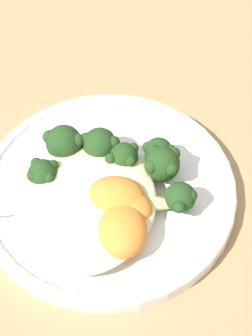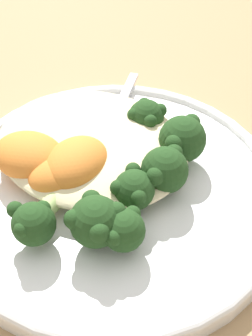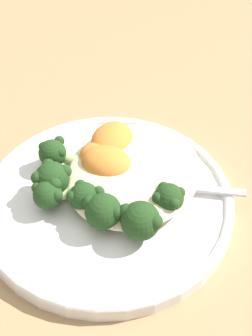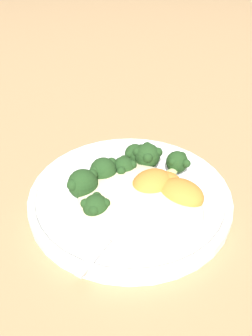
{
  "view_description": "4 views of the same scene",
  "coord_description": "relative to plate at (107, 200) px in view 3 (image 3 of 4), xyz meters",
  "views": [
    {
      "loc": [
        -0.36,
        -0.08,
        0.54
      ],
      "look_at": [
        0.03,
        -0.02,
        0.03
      ],
      "focal_mm": 60.0,
      "sensor_mm": 36.0,
      "label": 1
    },
    {
      "loc": [
        0.18,
        -0.23,
        0.32
      ],
      "look_at": [
        0.03,
        0.0,
        0.04
      ],
      "focal_mm": 50.0,
      "sensor_mm": 36.0,
      "label": 2
    },
    {
      "loc": [
        0.34,
        0.18,
        0.43
      ],
      "look_at": [
        0.0,
        0.02,
        0.06
      ],
      "focal_mm": 50.0,
      "sensor_mm": 36.0,
      "label": 3
    },
    {
      "loc": [
        -0.25,
        0.26,
        0.33
      ],
      "look_at": [
        0.04,
        -0.01,
        0.05
      ],
      "focal_mm": 35.0,
      "sensor_mm": 36.0,
      "label": 4
    }
  ],
  "objects": [
    {
      "name": "quinoa_mound",
      "position": [
        -0.04,
        0.02,
        0.02
      ],
      "size": [
        0.18,
        0.15,
        0.02
      ],
      "primitive_type": "ellipsoid",
      "color": "beige",
      "rests_on": "plate"
    },
    {
      "name": "sweet_potato_chunk_1",
      "position": [
        -0.03,
        -0.01,
        0.03
      ],
      "size": [
        0.05,
        0.07,
        0.04
      ],
      "primitive_type": "ellipsoid",
      "rotation": [
        0.0,
        0.0,
        4.68
      ],
      "color": "orange",
      "rests_on": "plate"
    },
    {
      "name": "broccoli_stalk_2",
      "position": [
        0.03,
        -0.04,
        0.02
      ],
      "size": [
        0.1,
        0.09,
        0.03
      ],
      "rotation": [
        0.0,
        0.0,
        5.63
      ],
      "color": "#ADC675",
      "rests_on": "plate"
    },
    {
      "name": "broccoli_stalk_0",
      "position": [
        -0.02,
        -0.06,
        0.03
      ],
      "size": [
        0.04,
        0.12,
        0.03
      ],
      "rotation": [
        0.0,
        0.0,
        4.8
      ],
      "color": "#ADC675",
      "rests_on": "plate"
    },
    {
      "name": "sweet_potato_chunk_2",
      "position": [
        -0.07,
        -0.03,
        0.03
      ],
      "size": [
        0.07,
        0.06,
        0.03
      ],
      "primitive_type": "ellipsoid",
      "rotation": [
        0.0,
        0.0,
        3.29
      ],
      "color": "orange",
      "rests_on": "plate"
    },
    {
      "name": "broccoli_stalk_3",
      "position": [
        0.02,
        -0.01,
        0.03
      ],
      "size": [
        0.1,
        0.05,
        0.03
      ],
      "rotation": [
        0.0,
        0.0,
        6.01
      ],
      "color": "#ADC675",
      "rests_on": "plate"
    },
    {
      "name": "broccoli_stalk_6",
      "position": [
        -0.01,
        0.06,
        0.03
      ],
      "size": [
        0.05,
        0.1,
        0.03
      ],
      "rotation": [
        0.0,
        0.0,
        7.58
      ],
      "color": "#ADC675",
      "rests_on": "plate"
    },
    {
      "name": "broccoli_stalk_4",
      "position": [
        0.03,
        0.02,
        0.03
      ],
      "size": [
        0.11,
        0.05,
        0.04
      ],
      "rotation": [
        0.0,
        0.0,
        6.48
      ],
      "color": "#ADC675",
      "rests_on": "plate"
    },
    {
      "name": "sweet_potato_chunk_0",
      "position": [
        -0.04,
        -0.03,
        0.03
      ],
      "size": [
        0.06,
        0.07,
        0.03
      ],
      "primitive_type": "ellipsoid",
      "rotation": [
        0.0,
        0.0,
        1.0
      ],
      "color": "orange",
      "rests_on": "plate"
    },
    {
      "name": "spoon",
      "position": [
        -0.05,
        0.07,
        0.01
      ],
      "size": [
        0.05,
        0.12,
        0.01
      ],
      "rotation": [
        0.0,
        0.0,
        1.86
      ],
      "color": "silver",
      "rests_on": "plate"
    },
    {
      "name": "broccoli_stalk_5",
      "position": [
        0.03,
        0.05,
        0.03
      ],
      "size": [
        0.1,
        0.09,
        0.04
      ],
      "rotation": [
        0.0,
        0.0,
        6.99
      ],
      "color": "#ADC675",
      "rests_on": "plate"
    },
    {
      "name": "plate",
      "position": [
        0.0,
        0.0,
        0.0
      ],
      "size": [
        0.3,
        0.3,
        0.02
      ],
      "color": "white",
      "rests_on": "ground_plane"
    },
    {
      "name": "broccoli_stalk_1",
      "position": [
        0.01,
        -0.05,
        0.03
      ],
      "size": [
        0.09,
        0.1,
        0.04
      ],
      "rotation": [
        0.0,
        0.0,
        5.41
      ],
      "color": "#ADC675",
      "rests_on": "plate"
    },
    {
      "name": "ground_plane",
      "position": [
        -0.02,
        0.0,
        -0.01
      ],
      "size": [
        4.0,
        4.0,
        0.0
      ],
      "primitive_type": "plane",
      "color": "#9E7A51"
    }
  ]
}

